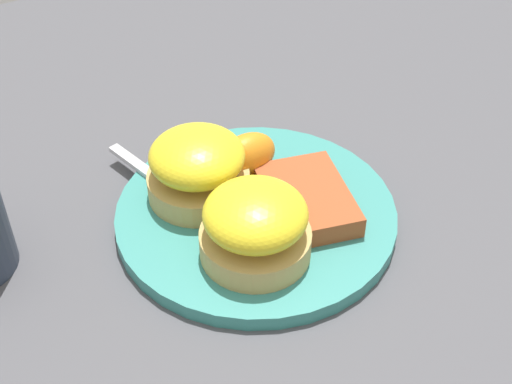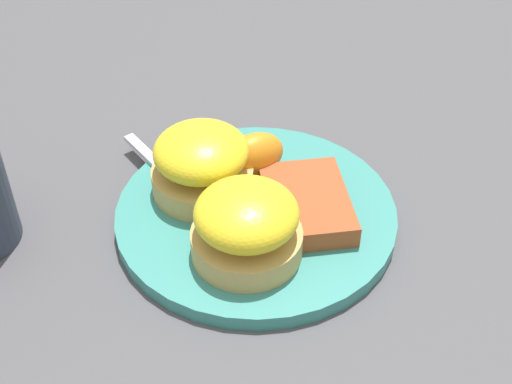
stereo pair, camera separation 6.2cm
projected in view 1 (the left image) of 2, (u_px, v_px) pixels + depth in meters
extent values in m
plane|color=#4C4C51|center=(256.00, 221.00, 0.64)|extent=(1.10, 1.10, 0.00)
cylinder|color=teal|center=(256.00, 215.00, 0.64)|extent=(0.25, 0.25, 0.01)
cylinder|color=tan|center=(199.00, 184.00, 0.64)|extent=(0.09, 0.09, 0.02)
ellipsoid|color=yellow|center=(197.00, 156.00, 0.62)|extent=(0.09, 0.09, 0.04)
cylinder|color=tan|center=(255.00, 243.00, 0.59)|extent=(0.09, 0.09, 0.02)
ellipsoid|color=yellow|center=(255.00, 214.00, 0.56)|extent=(0.09, 0.09, 0.04)
cube|color=#A74C28|center=(306.00, 199.00, 0.63)|extent=(0.11, 0.09, 0.02)
ellipsoid|color=orange|center=(246.00, 156.00, 0.66)|extent=(0.04, 0.06, 0.04)
cube|color=silver|center=(149.00, 173.00, 0.67)|extent=(0.11, 0.04, 0.00)
cube|color=silver|center=(250.00, 247.00, 0.59)|extent=(0.05, 0.03, 0.00)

